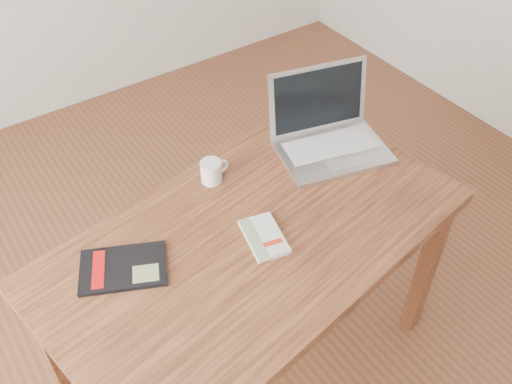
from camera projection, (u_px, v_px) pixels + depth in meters
room at (217, 43)px, 1.35m from camera, size 4.04×4.04×2.70m
desk at (254, 253)px, 1.79m from camera, size 1.40×0.95×0.75m
white_guidebook at (264, 237)px, 1.71m from camera, size 0.14×0.19×0.02m
black_guidebook at (123, 268)px, 1.62m from camera, size 0.29×0.25×0.01m
laptop at (328, 133)px, 2.00m from camera, size 0.43×0.38×0.26m
coffee_mug at (212, 171)px, 1.88m from camera, size 0.10×0.07×0.08m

